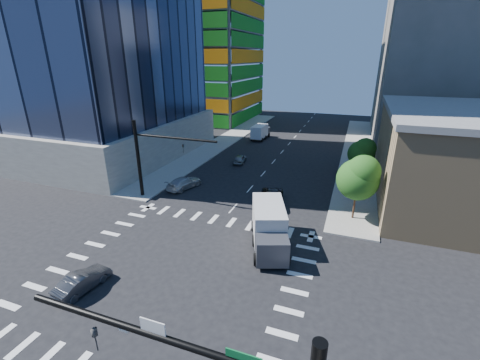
% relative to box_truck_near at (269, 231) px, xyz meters
% --- Properties ---
extents(ground, '(160.00, 160.00, 0.00)m').
position_rel_box_truck_near_xyz_m(ground, '(-5.75, -5.96, -1.58)').
color(ground, black).
rests_on(ground, ground).
extents(road_markings, '(20.00, 20.00, 0.01)m').
position_rel_box_truck_near_xyz_m(road_markings, '(-5.75, -5.96, -1.57)').
color(road_markings, silver).
rests_on(road_markings, ground).
extents(sidewalk_ne, '(5.00, 60.00, 0.15)m').
position_rel_box_truck_near_xyz_m(sidewalk_ne, '(6.75, 34.04, -1.50)').
color(sidewalk_ne, gray).
rests_on(sidewalk_ne, ground).
extents(sidewalk_nw, '(5.00, 60.00, 0.15)m').
position_rel_box_truck_near_xyz_m(sidewalk_nw, '(-18.25, 34.04, -1.50)').
color(sidewalk_nw, gray).
rests_on(sidewalk_nw, ground).
extents(construction_building, '(25.16, 34.50, 70.60)m').
position_rel_box_truck_near_xyz_m(construction_building, '(-33.16, 55.97, 23.03)').
color(construction_building, slate).
rests_on(construction_building, ground).
extents(bg_building_ne, '(24.00, 30.00, 28.00)m').
position_rel_box_truck_near_xyz_m(bg_building_ne, '(21.25, 49.04, 12.42)').
color(bg_building_ne, '#605D56').
rests_on(bg_building_ne, ground).
extents(signal_mast_nw, '(10.20, 0.40, 9.00)m').
position_rel_box_truck_near_xyz_m(signal_mast_nw, '(-15.74, 5.54, 3.91)').
color(signal_mast_nw, black).
rests_on(signal_mast_nw, sidewalk_nw).
extents(tree_south, '(4.16, 4.16, 6.82)m').
position_rel_box_truck_near_xyz_m(tree_south, '(6.88, 7.95, 3.11)').
color(tree_south, '#382316').
rests_on(tree_south, sidewalk_ne).
extents(tree_north, '(3.54, 3.52, 5.78)m').
position_rel_box_truck_near_xyz_m(tree_north, '(7.18, 19.95, 2.41)').
color(tree_north, '#382316').
rests_on(tree_north, sidewalk_ne).
extents(car_nb_far, '(3.63, 5.91, 1.53)m').
position_rel_box_truck_near_xyz_m(car_nb_far, '(-1.99, 8.39, -0.81)').
color(car_nb_far, black).
rests_on(car_nb_far, ground).
extents(car_sb_near, '(3.35, 5.38, 1.46)m').
position_rel_box_truck_near_xyz_m(car_sb_near, '(-13.72, 9.46, -0.85)').
color(car_sb_near, silver).
rests_on(car_sb_near, ground).
extents(car_sb_mid, '(2.01, 4.05, 1.33)m').
position_rel_box_truck_near_xyz_m(car_sb_mid, '(-10.61, 21.69, -0.92)').
color(car_sb_mid, gray).
rests_on(car_sb_mid, ground).
extents(car_sb_cross, '(1.96, 4.30, 1.37)m').
position_rel_box_truck_near_xyz_m(car_sb_cross, '(-11.13, -9.91, -0.90)').
color(car_sb_cross, '#424246').
rests_on(car_sb_cross, ground).
extents(box_truck_near, '(5.04, 7.38, 3.57)m').
position_rel_box_truck_near_xyz_m(box_truck_near, '(0.00, 0.00, 0.00)').
color(box_truck_near, black).
rests_on(box_truck_near, ground).
extents(box_truck_far, '(2.61, 5.66, 2.92)m').
position_rel_box_truck_near_xyz_m(box_truck_far, '(-12.01, 37.85, -0.29)').
color(box_truck_far, black).
rests_on(box_truck_far, ground).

